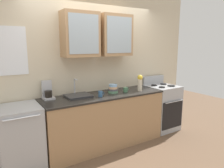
% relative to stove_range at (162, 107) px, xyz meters
% --- Properties ---
extents(ground_plane, '(10.00, 10.00, 0.00)m').
position_rel_stove_range_xyz_m(ground_plane, '(-1.42, 0.00, -0.48)').
color(ground_plane, brown).
extents(back_wall_unit, '(4.42, 0.41, 2.89)m').
position_rel_stove_range_xyz_m(back_wall_unit, '(-1.42, 0.35, 1.06)').
color(back_wall_unit, beige).
rests_on(back_wall_unit, ground_plane).
extents(counter, '(2.18, 0.67, 0.94)m').
position_rel_stove_range_xyz_m(counter, '(-1.42, 0.00, -0.01)').
color(counter, '#A87F56').
rests_on(counter, ground_plane).
extents(stove_range, '(0.60, 0.65, 1.12)m').
position_rel_stove_range_xyz_m(stove_range, '(0.00, 0.00, 0.00)').
color(stove_range, '#ADAFB5').
rests_on(stove_range, ground_plane).
extents(sink_faucet, '(0.41, 0.34, 0.29)m').
position_rel_stove_range_xyz_m(sink_faucet, '(-1.86, 0.10, 0.48)').
color(sink_faucet, '#2D2D30').
rests_on(sink_faucet, counter).
extents(bowl_stack, '(0.18, 0.18, 0.15)m').
position_rel_stove_range_xyz_m(bowl_stack, '(-1.21, 0.03, 0.53)').
color(bowl_stack, '#669972').
rests_on(bowl_stack, counter).
extents(vase, '(0.10, 0.10, 0.30)m').
position_rel_stove_range_xyz_m(vase, '(-0.71, -0.11, 0.62)').
color(vase, beige).
rests_on(vase, counter).
extents(cup_near_sink, '(0.11, 0.07, 0.10)m').
position_rel_stove_range_xyz_m(cup_near_sink, '(-1.55, -0.11, 0.51)').
color(cup_near_sink, '#38608C').
rests_on(cup_near_sink, counter).
extents(cup_near_bowls, '(0.11, 0.08, 0.08)m').
position_rel_stove_range_xyz_m(cup_near_bowls, '(-0.98, -0.04, 0.50)').
color(cup_near_bowls, '#4C7F59').
rests_on(cup_near_bowls, counter).
extents(dishwasher, '(0.59, 0.66, 0.94)m').
position_rel_stove_range_xyz_m(dishwasher, '(-2.81, -0.00, -0.01)').
color(dishwasher, '#ADAFB5').
rests_on(dishwasher, ground_plane).
extents(coffee_maker, '(0.17, 0.20, 0.29)m').
position_rel_stove_range_xyz_m(coffee_maker, '(-2.32, 0.24, 0.57)').
color(coffee_maker, '#B7B7BC').
rests_on(coffee_maker, counter).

